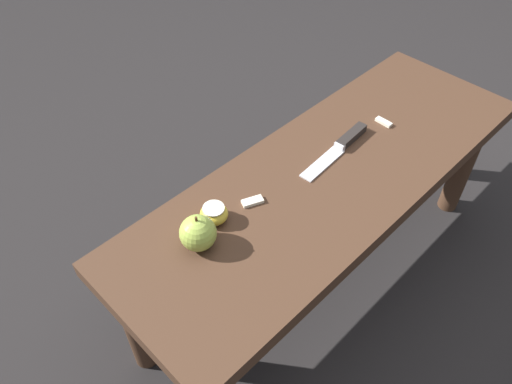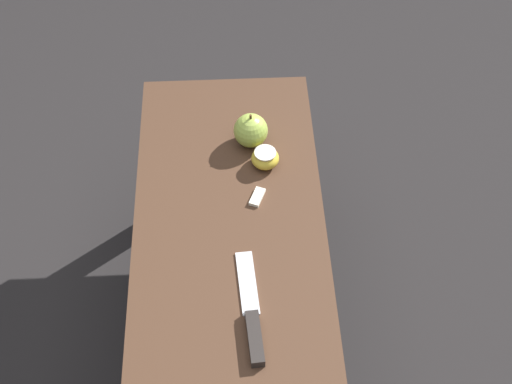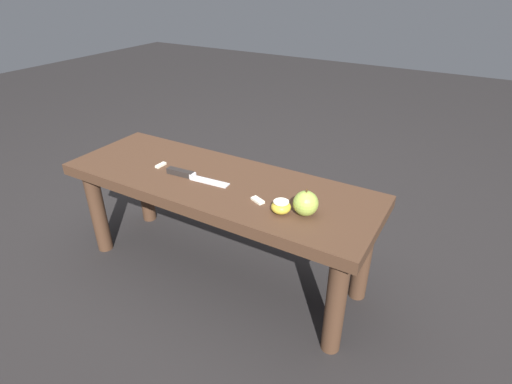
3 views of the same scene
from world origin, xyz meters
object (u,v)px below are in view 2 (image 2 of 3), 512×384
knife (253,322)px  apple_whole (251,131)px  wooden_bench (232,299)px  apple_cut (265,158)px

knife → apple_whole: (0.44, -0.02, 0.03)m
wooden_bench → apple_whole: size_ratio=13.36×
knife → apple_cut: 0.38m
wooden_bench → apple_cut: (0.29, -0.08, 0.08)m
wooden_bench → knife: size_ratio=4.65×
wooden_bench → knife: bearing=-158.5°
knife → apple_cut: apple_cut is taller
knife → apple_cut: bearing=-10.6°
apple_cut → knife: bearing=173.5°
wooden_bench → knife: (-0.09, -0.04, 0.07)m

